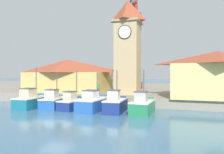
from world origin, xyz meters
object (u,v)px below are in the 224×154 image
at_px(fishing_boat_center, 116,104).
at_px(port_crane_far, 136,56).
at_px(port_crane_near, 133,48).
at_px(fishing_boat_mid_right, 143,105).
at_px(clock_tower, 128,44).
at_px(fishing_boat_mid_left, 94,103).
at_px(fishing_boat_left_outer, 55,101).
at_px(fishing_boat_left_inner, 74,103).
at_px(warehouse_right, 218,74).
at_px(dock_worker_near_tower, 98,89).
at_px(fishing_boat_far_left, 33,101).
at_px(warehouse_left, 68,75).

bearing_deg(fishing_boat_center, port_crane_far, 96.38).
bearing_deg(port_crane_near, fishing_boat_mid_right, -74.45).
bearing_deg(clock_tower, fishing_boat_mid_left, -101.03).
relative_size(fishing_boat_mid_left, fishing_boat_mid_right, 1.18).
height_order(fishing_boat_left_outer, port_crane_near, port_crane_near).
height_order(fishing_boat_mid_left, port_crane_near, port_crane_near).
bearing_deg(fishing_boat_left_inner, warehouse_right, 22.91).
bearing_deg(fishing_boat_left_inner, port_crane_far, 81.24).
xyz_separation_m(clock_tower, port_crane_near, (-2.78, 14.97, 1.27)).
bearing_deg(dock_worker_near_tower, fishing_boat_far_left, -135.86).
xyz_separation_m(fishing_boat_far_left, fishing_boat_center, (9.97, 0.38, 0.01)).
bearing_deg(port_crane_near, dock_worker_near_tower, -91.38).
bearing_deg(port_crane_far, port_crane_near, 109.26).
distance_m(fishing_boat_center, clock_tower, 11.06).
height_order(fishing_boat_far_left, fishing_boat_left_outer, fishing_boat_far_left).
height_order(fishing_boat_mid_left, warehouse_left, warehouse_left).
bearing_deg(fishing_boat_far_left, fishing_boat_left_outer, 17.56).
xyz_separation_m(clock_tower, port_crane_far, (-1.19, 10.41, -0.89)).
relative_size(warehouse_right, dock_worker_near_tower, 6.54).
xyz_separation_m(warehouse_left, dock_worker_near_tower, (6.78, -3.85, -1.75)).
xyz_separation_m(fishing_boat_mid_right, port_crane_near, (-6.45, 23.16, 8.52)).
relative_size(fishing_boat_far_left, fishing_boat_mid_left, 0.96).
bearing_deg(port_crane_far, clock_tower, -83.48).
relative_size(clock_tower, port_crane_near, 0.72).
distance_m(fishing_boat_mid_left, warehouse_left, 12.59).
bearing_deg(port_crane_far, fishing_boat_far_left, -112.38).
bearing_deg(fishing_boat_mid_right, fishing_boat_left_outer, 178.58).
xyz_separation_m(warehouse_right, port_crane_far, (-12.40, 12.08, 3.26)).
relative_size(fishing_boat_mid_right, warehouse_right, 0.41).
xyz_separation_m(fishing_boat_mid_left, port_crane_far, (0.39, 18.51, 6.35)).
relative_size(fishing_boat_left_outer, fishing_boat_left_inner, 1.09).
relative_size(warehouse_right, port_crane_far, 0.64).
relative_size(fishing_boat_far_left, fishing_boat_left_inner, 1.14).
xyz_separation_m(fishing_boat_center, warehouse_right, (10.30, 6.66, 3.07)).
bearing_deg(fishing_boat_left_outer, fishing_boat_mid_right, -1.42).
bearing_deg(fishing_boat_center, fishing_boat_mid_right, 2.79).
relative_size(fishing_boat_mid_left, dock_worker_near_tower, 3.17).
bearing_deg(fishing_boat_mid_left, fishing_boat_center, -5.31).
xyz_separation_m(fishing_boat_mid_left, fishing_boat_center, (2.48, -0.23, 0.02)).
relative_size(fishing_boat_far_left, dock_worker_near_tower, 3.03).
bearing_deg(fishing_boat_center, clock_tower, 96.20).
xyz_separation_m(fishing_boat_left_outer, clock_tower, (6.62, 7.94, 7.29)).
bearing_deg(fishing_boat_left_outer, fishing_boat_left_inner, -3.99).
distance_m(port_crane_near, dock_worker_near_tower, 19.45).
relative_size(fishing_boat_left_inner, clock_tower, 0.29).
distance_m(fishing_boat_left_inner, warehouse_right, 16.87).
bearing_deg(fishing_boat_mid_right, fishing_boat_far_left, -177.67).
height_order(fishing_boat_mid_left, clock_tower, clock_tower).
relative_size(fishing_boat_far_left, port_crane_far, 0.30).
relative_size(fishing_boat_mid_left, clock_tower, 0.35).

